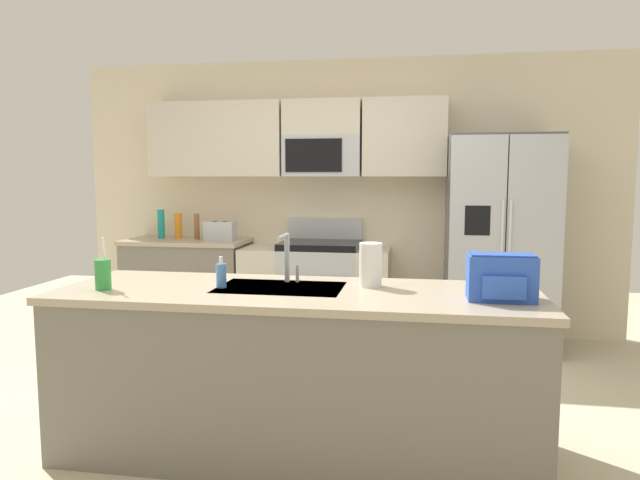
{
  "coord_description": "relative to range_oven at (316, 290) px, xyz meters",
  "views": [
    {
      "loc": [
        0.71,
        -3.44,
        1.5
      ],
      "look_at": [
        0.02,
        0.6,
        1.05
      ],
      "focal_mm": 32.53,
      "sensor_mm": 36.0,
      "label": 1
    }
  ],
  "objects": [
    {
      "name": "ground_plane",
      "position": [
        0.22,
        -1.8,
        -0.44
      ],
      "size": [
        9.0,
        9.0,
        0.0
      ],
      "primitive_type": "plane",
      "color": "beige",
      "rests_on": "ground"
    },
    {
      "name": "kitchen_wall_unit",
      "position": [
        0.07,
        0.28,
        1.03
      ],
      "size": [
        5.2,
        0.43,
        2.6
      ],
      "color": "beige",
      "rests_on": "ground"
    },
    {
      "name": "back_counter",
      "position": [
        -1.27,
        -0.0,
        0.01
      ],
      "size": [
        1.16,
        0.63,
        0.9
      ],
      "color": "slate",
      "rests_on": "ground"
    },
    {
      "name": "range_oven",
      "position": [
        0.0,
        0.0,
        0.0
      ],
      "size": [
        1.36,
        0.61,
        1.1
      ],
      "color": "#B7BABF",
      "rests_on": "ground"
    },
    {
      "name": "refrigerator",
      "position": [
        1.62,
        -0.07,
        0.48
      ],
      "size": [
        0.9,
        0.76,
        1.85
      ],
      "color": "#4C4F54",
      "rests_on": "ground"
    },
    {
      "name": "island_counter",
      "position": [
        0.29,
        -2.26,
        0.01
      ],
      "size": [
        2.56,
        0.87,
        0.9
      ],
      "color": "slate",
      "rests_on": "ground"
    },
    {
      "name": "toaster",
      "position": [
        -0.91,
        -0.05,
        0.55
      ],
      "size": [
        0.28,
        0.16,
        0.18
      ],
      "color": "#B7BABF",
      "rests_on": "back_counter"
    },
    {
      "name": "pepper_mill",
      "position": [
        -1.16,
        -0.0,
        0.58
      ],
      "size": [
        0.05,
        0.05,
        0.25
      ],
      "primitive_type": "cylinder",
      "color": "brown",
      "rests_on": "back_counter"
    },
    {
      "name": "bottle_teal",
      "position": [
        -1.54,
        0.03,
        0.6
      ],
      "size": [
        0.07,
        0.07,
        0.28
      ],
      "primitive_type": "cylinder",
      "color": "teal",
      "rests_on": "back_counter"
    },
    {
      "name": "bottle_orange",
      "position": [
        -1.37,
        0.05,
        0.58
      ],
      "size": [
        0.07,
        0.07,
        0.24
      ],
      "primitive_type": "cylinder",
      "color": "orange",
      "rests_on": "back_counter"
    },
    {
      "name": "sink_faucet",
      "position": [
        0.2,
        -2.07,
        0.62
      ],
      "size": [
        0.08,
        0.21,
        0.28
      ],
      "color": "#B7BABF",
      "rests_on": "island_counter"
    },
    {
      "name": "drink_cup_green",
      "position": [
        -0.72,
        -2.44,
        0.54
      ],
      "size": [
        0.08,
        0.08,
        0.28
      ],
      "color": "green",
      "rests_on": "island_counter"
    },
    {
      "name": "soap_dispenser",
      "position": [
        -0.12,
        -2.27,
        0.53
      ],
      "size": [
        0.06,
        0.06,
        0.17
      ],
      "color": "#4C8CD8",
      "rests_on": "island_counter"
    },
    {
      "name": "paper_towel_roll",
      "position": [
        0.67,
        -2.1,
        0.58
      ],
      "size": [
        0.12,
        0.12,
        0.24
      ],
      "primitive_type": "cylinder",
      "color": "white",
      "rests_on": "island_counter"
    },
    {
      "name": "backpack",
      "position": [
        1.33,
        -2.35,
        0.57
      ],
      "size": [
        0.32,
        0.22,
        0.23
      ],
      "color": "blue",
      "rests_on": "island_counter"
    }
  ]
}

